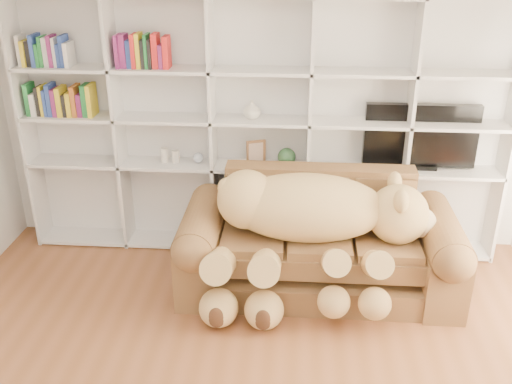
{
  "coord_description": "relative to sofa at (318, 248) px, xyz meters",
  "views": [
    {
      "loc": [
        0.33,
        -2.64,
        2.86
      ],
      "look_at": [
        0.01,
        1.63,
        0.89
      ],
      "focal_mm": 40.0,
      "sensor_mm": 36.0,
      "label": 1
    }
  ],
  "objects": [
    {
      "name": "tv",
      "position": [
        0.9,
        0.71,
        0.79
      ],
      "size": [
        1.02,
        0.18,
        0.6
      ],
      "color": "black",
      "rests_on": "bookshelf"
    },
    {
      "name": "figurine_short",
      "position": [
        -1.35,
        0.66,
        0.55
      ],
      "size": [
        0.08,
        0.08,
        0.12
      ],
      "primitive_type": "cylinder",
      "rotation": [
        0.0,
        0.0,
        -0.07
      ],
      "color": "silver",
      "rests_on": "bookshelf"
    },
    {
      "name": "teddy_bear",
      "position": [
        -0.1,
        -0.2,
        0.33
      ],
      "size": [
        1.89,
        1.0,
        1.1
      ],
      "rotation": [
        0.0,
        0.0,
        0.03
      ],
      "color": "tan",
      "rests_on": "sofa"
    },
    {
      "name": "sofa",
      "position": [
        0.0,
        0.0,
        0.0
      ],
      "size": [
        2.34,
        1.01,
        0.99
      ],
      "color": "brown",
      "rests_on": "floor"
    },
    {
      "name": "shelf_vase",
      "position": [
        -0.63,
        0.66,
        1.03
      ],
      "size": [
        0.2,
        0.2,
        0.17
      ],
      "primitive_type": "imported",
      "rotation": [
        0.0,
        0.0,
        -0.28
      ],
      "color": "beige",
      "rests_on": "bookshelf"
    },
    {
      "name": "picture_frame",
      "position": [
        -0.59,
        0.66,
        0.62
      ],
      "size": [
        0.18,
        0.09,
        0.23
      ],
      "primitive_type": "cube",
      "rotation": [
        0.0,
        0.0,
        0.37
      ],
      "color": "brown",
      "rests_on": "bookshelf"
    },
    {
      "name": "throw_pillow",
      "position": [
        -0.55,
        0.16,
        0.33
      ],
      "size": [
        0.44,
        0.3,
        0.42
      ],
      "primitive_type": "cube",
      "rotation": [
        -0.24,
        0.0,
        -0.19
      ],
      "color": "#570F25",
      "rests_on": "sofa"
    },
    {
      "name": "snow_globe",
      "position": [
        -1.13,
        0.66,
        0.55
      ],
      "size": [
        0.1,
        0.1,
        0.1
      ],
      "primitive_type": "sphere",
      "color": "silver",
      "rests_on": "bookshelf"
    },
    {
      "name": "green_vase",
      "position": [
        -0.3,
        0.66,
        0.58
      ],
      "size": [
        0.17,
        0.17,
        0.17
      ],
      "primitive_type": "sphere",
      "color": "#2D5831",
      "rests_on": "bookshelf"
    },
    {
      "name": "wall_back",
      "position": [
        -0.54,
        0.85,
        0.98
      ],
      "size": [
        5.0,
        0.02,
        2.7
      ],
      "primitive_type": "cube",
      "color": "silver",
      "rests_on": "floor"
    },
    {
      "name": "bookshelf",
      "position": [
        -0.78,
        0.71,
        0.93
      ],
      "size": [
        4.43,
        0.35,
        2.4
      ],
      "color": "silver",
      "rests_on": "floor"
    },
    {
      "name": "figurine_tall",
      "position": [
        -1.46,
        0.66,
        0.56
      ],
      "size": [
        0.09,
        0.09,
        0.14
      ],
      "primitive_type": "cylinder",
      "rotation": [
        0.0,
        0.0,
        0.29
      ],
      "color": "silver",
      "rests_on": "bookshelf"
    }
  ]
}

